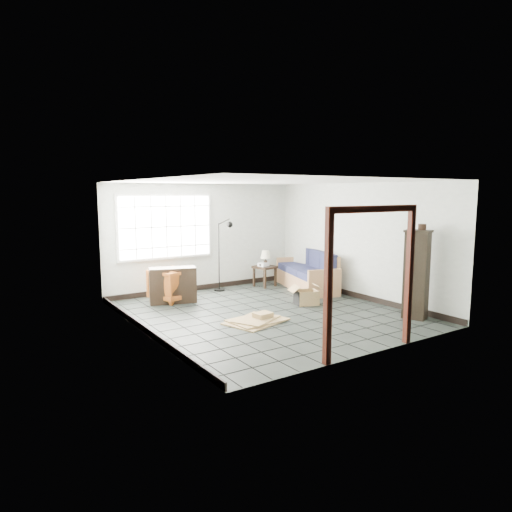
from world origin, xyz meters
TOP-DOWN VIEW (x-y plane):
  - ground at (0.00, 0.00)m, footprint 5.50×5.50m
  - room_shell at (0.00, 0.03)m, footprint 5.02×5.52m
  - window_panel at (-1.00, 2.70)m, footprint 2.32×0.08m
  - doorway_trim at (0.00, -2.70)m, footprint 1.80×0.08m
  - futon_sofa at (2.22, 1.38)m, footprint 1.40×2.32m
  - armchair at (-1.18, 2.03)m, footprint 0.98×0.95m
  - side_table at (1.44, 2.19)m, footprint 0.57×0.57m
  - table_lamp at (1.46, 2.20)m, footprint 0.30×0.30m
  - projector at (1.39, 2.19)m, footprint 0.30×0.26m
  - floor_lamp at (0.33, 2.32)m, footprint 0.47×0.44m
  - console_shelf at (-1.21, 1.86)m, footprint 1.07×0.67m
  - tall_shelf at (2.15, -1.85)m, footprint 0.50×0.56m
  - pot at (2.22, -1.87)m, footprint 0.18×0.18m
  - open_box at (1.12, 0.14)m, footprint 0.82×0.56m
  - cardboard_pile at (-0.51, -0.41)m, footprint 1.28×1.06m

SIDE VIEW (x-z plane):
  - ground at x=0.00m, z-range 0.00..0.00m
  - cardboard_pile at x=-0.51m, z-range -0.04..0.12m
  - open_box at x=1.12m, z-range -0.06..0.36m
  - futon_sofa at x=2.22m, z-range -0.13..0.83m
  - console_shelf at x=-1.21m, z-range 0.00..0.78m
  - armchair at x=-1.18m, z-range 0.00..0.80m
  - side_table at x=1.44m, z-range 0.17..0.70m
  - projector at x=1.39m, z-range 0.53..0.62m
  - table_lamp at x=1.46m, z-range 0.61..1.00m
  - tall_shelf at x=2.15m, z-range 0.01..1.71m
  - floor_lamp at x=0.33m, z-range 0.06..1.83m
  - doorway_trim at x=0.00m, z-range 0.28..2.48m
  - window_panel at x=-1.00m, z-range 0.84..2.36m
  - room_shell at x=0.00m, z-range 0.37..2.98m
  - pot at x=2.22m, z-range 1.69..1.80m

